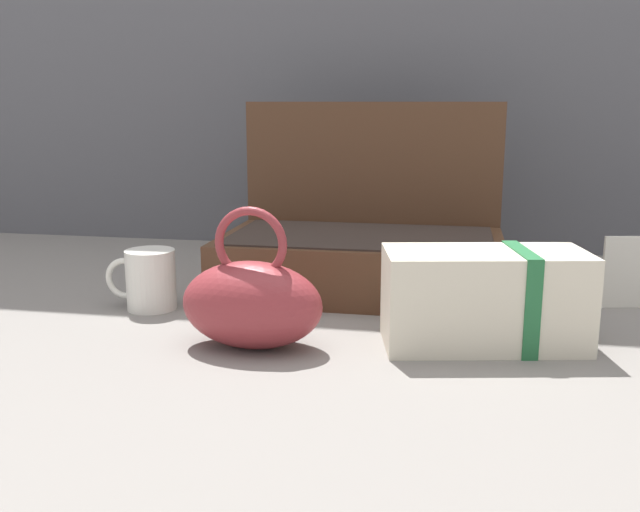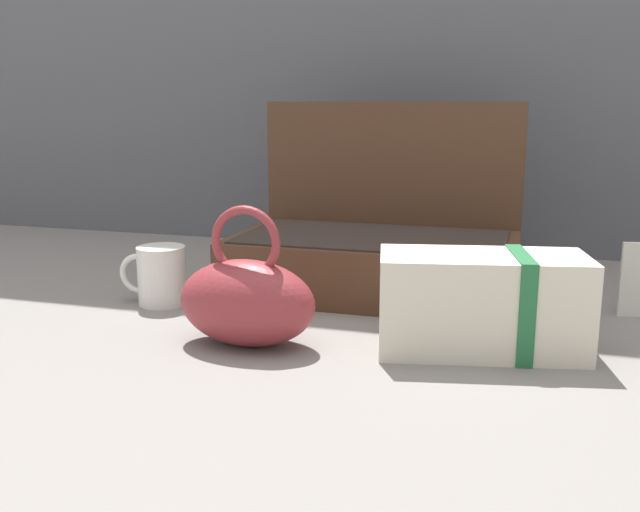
% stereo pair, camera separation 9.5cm
% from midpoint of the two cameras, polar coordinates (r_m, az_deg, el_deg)
% --- Properties ---
extents(ground_plane, '(6.00, 6.00, 0.00)m').
position_cam_midpoint_polar(ground_plane, '(1.00, -4.19, -5.44)').
color(ground_plane, slate).
extents(open_suitcase, '(0.45, 0.28, 0.31)m').
position_cam_midpoint_polar(open_suitcase, '(1.17, 1.23, 0.87)').
color(open_suitcase, '#4C301E').
rests_on(open_suitcase, ground_plane).
extents(teal_pouch_handbag, '(0.19, 0.11, 0.18)m').
position_cam_midpoint_polar(teal_pouch_handbag, '(0.90, -8.58, -3.77)').
color(teal_pouch_handbag, maroon).
rests_on(teal_pouch_handbag, ground_plane).
extents(cream_toiletry_bag, '(0.27, 0.16, 0.13)m').
position_cam_midpoint_polar(cream_toiletry_bag, '(0.91, 10.49, -3.45)').
color(cream_toiletry_bag, beige).
rests_on(cream_toiletry_bag, ground_plane).
extents(coffee_mug, '(0.11, 0.07, 0.09)m').
position_cam_midpoint_polar(coffee_mug, '(1.10, -16.10, -1.87)').
color(coffee_mug, silver).
rests_on(coffee_mug, ground_plane).
extents(info_card_left, '(0.08, 0.02, 0.11)m').
position_cam_midpoint_polar(info_card_left, '(1.14, 21.61, -1.25)').
color(info_card_left, silver).
rests_on(info_card_left, ground_plane).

